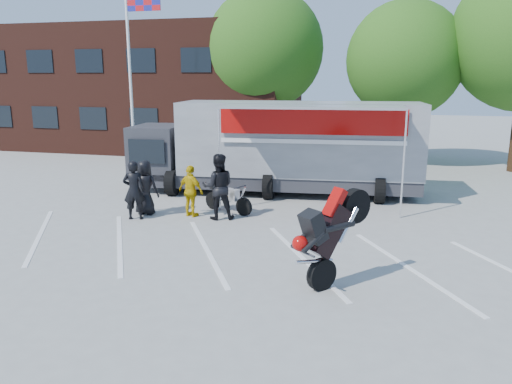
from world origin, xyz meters
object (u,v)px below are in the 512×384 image
at_px(spectator_leather_b, 134,190).
at_px(tree_left, 264,49).
at_px(flagpole, 135,56).
at_px(parked_motorcycle, 228,212).
at_px(stunt_bike_rider, 347,281).
at_px(tree_mid, 405,60).
at_px(spectator_leather_a, 145,188).
at_px(transporter_truck, 285,193).
at_px(spectator_leather_c, 218,187).
at_px(spectator_hivis, 191,191).

bearing_deg(spectator_leather_b, tree_left, -109.83).
bearing_deg(flagpole, parked_motorcycle, -43.00).
bearing_deg(stunt_bike_rider, tree_mid, 126.00).
bearing_deg(spectator_leather_a, tree_left, -93.92).
distance_m(transporter_truck, spectator_leather_a, 5.40).
height_order(tree_left, parked_motorcycle, tree_left).
relative_size(parked_motorcycle, spectator_leather_b, 1.06).
distance_m(flagpole, stunt_bike_rider, 15.05).
bearing_deg(parked_motorcycle, spectator_leather_c, -159.69).
bearing_deg(tree_mid, spectator_leather_c, -115.69).
relative_size(stunt_bike_rider, spectator_hivis, 1.40).
bearing_deg(spectator_leather_b, stunt_bike_rider, 137.97).
distance_m(spectator_leather_b, spectator_leather_c, 2.51).
height_order(spectator_leather_a, spectator_leather_b, spectator_leather_b).
height_order(flagpole, tree_mid, flagpole).
xyz_separation_m(flagpole, spectator_hivis, (4.94, -6.23, -4.26)).
bearing_deg(spectator_leather_b, flagpole, -79.94).
bearing_deg(spectator_leather_a, spectator_leather_b, 83.67).
distance_m(parked_motorcycle, spectator_leather_a, 2.69).
xyz_separation_m(tree_mid, spectator_hivis, (-6.31, -11.23, -4.15)).
bearing_deg(parked_motorcycle, tree_mid, -3.08).
relative_size(flagpole, spectator_leather_a, 4.71).
xyz_separation_m(parked_motorcycle, spectator_leather_b, (-2.47, -1.45, 0.89)).
distance_m(parked_motorcycle, spectator_hivis, 1.44).
relative_size(tree_mid, stunt_bike_rider, 3.47).
bearing_deg(tree_left, parked_motorcycle, -81.91).
distance_m(tree_mid, stunt_bike_rider, 15.94).
bearing_deg(stunt_bike_rider, transporter_truck, 151.35).
bearing_deg(transporter_truck, spectator_leather_a, -138.06).
xyz_separation_m(transporter_truck, spectator_hivis, (-2.15, -3.81, 0.79)).
distance_m(tree_mid, spectator_leather_c, 13.11).
height_order(spectator_leather_b, spectator_hivis, spectator_leather_b).
bearing_deg(tree_mid, spectator_leather_b, -123.31).
bearing_deg(parked_motorcycle, tree_left, 32.14).
bearing_deg(tree_mid, flagpole, -156.03).
xyz_separation_m(transporter_truck, spectator_leather_b, (-3.67, -4.52, 0.89)).
bearing_deg(tree_left, spectator_hivis, -86.76).
bearing_deg(spectator_leather_c, spectator_leather_a, -17.63).
relative_size(tree_left, spectator_leather_c, 4.37).
bearing_deg(parked_motorcycle, flagpole, 71.05).
bearing_deg(spectator_leather_c, spectator_hivis, -22.01).
distance_m(spectator_leather_a, spectator_leather_c, 2.36).
xyz_separation_m(tree_mid, spectator_leather_a, (-7.78, -11.34, -4.10)).
xyz_separation_m(spectator_leather_a, spectator_leather_b, (-0.06, -0.59, 0.04)).
bearing_deg(spectator_leather_b, tree_mid, -139.44).
relative_size(spectator_leather_a, spectator_hivis, 1.07).
xyz_separation_m(flagpole, spectator_leather_b, (3.41, -6.93, -4.17)).
bearing_deg(tree_mid, tree_left, 171.87).
relative_size(tree_left, spectator_leather_a, 5.09).
xyz_separation_m(stunt_bike_rider, spectator_hivis, (-5.01, 3.88, 0.79)).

